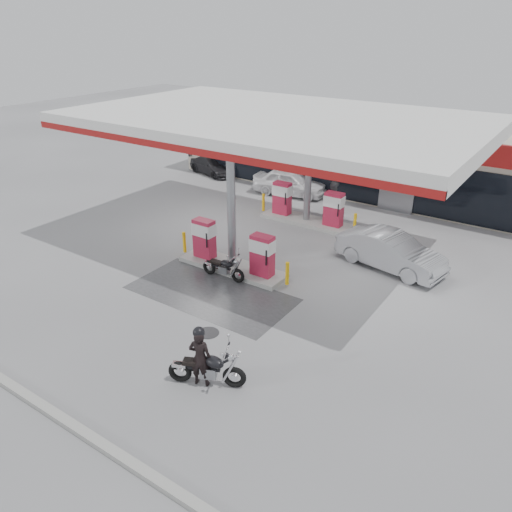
{
  "coord_description": "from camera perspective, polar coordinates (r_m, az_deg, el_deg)",
  "views": [
    {
      "loc": [
        10.64,
        -12.04,
        9.02
      ],
      "look_at": [
        1.49,
        1.44,
        1.2
      ],
      "focal_mm": 35.0,
      "sensor_mm": 36.0,
      "label": 1
    }
  ],
  "objects": [
    {
      "name": "ground",
      "position": [
        18.42,
        -6.39,
        -3.84
      ],
      "size": [
        90.0,
        90.0,
        0.0
      ],
      "primitive_type": "plane",
      "color": "gray",
      "rests_on": "ground"
    },
    {
      "name": "store_building",
      "position": [
        30.74,
        13.26,
        11.79
      ],
      "size": [
        22.0,
        8.22,
        4.0
      ],
      "color": "beige",
      "rests_on": "ground"
    },
    {
      "name": "biker_main",
      "position": [
        13.58,
        -6.39,
        -11.49
      ],
      "size": [
        0.73,
        0.6,
        1.71
      ],
      "primitive_type": "imported",
      "rotation": [
        0.0,
        0.0,
        3.49
      ],
      "color": "black",
      "rests_on": "ground"
    },
    {
      "name": "attendant",
      "position": [
        24.53,
        8.89,
        6.22
      ],
      "size": [
        1.06,
        1.18,
        1.98
      ],
      "primitive_type": "imported",
      "rotation": [
        0.0,
        0.0,
        1.97
      ],
      "color": "#5B5B60",
      "rests_on": "ground"
    },
    {
      "name": "hatchback_silver",
      "position": [
        20.28,
        15.11,
        0.53
      ],
      "size": [
        4.55,
        2.28,
        1.43
      ],
      "primitive_type": "imported",
      "rotation": [
        0.0,
        0.0,
        1.39
      ],
      "color": "#A0A2A8",
      "rests_on": "ground"
    },
    {
      "name": "parked_motorcycle",
      "position": [
        18.93,
        -3.68,
        -1.4
      ],
      "size": [
        1.89,
        0.72,
        0.97
      ],
      "rotation": [
        0.0,
        0.0,
        0.06
      ],
      "color": "black",
      "rests_on": "ground"
    },
    {
      "name": "pump_island_far",
      "position": [
        24.16,
        5.83,
        5.39
      ],
      "size": [
        5.14,
        1.3,
        1.78
      ],
      "color": "#9E9E99",
      "rests_on": "ground"
    },
    {
      "name": "main_motorcycle",
      "position": [
        13.76,
        -5.49,
        -12.79
      ],
      "size": [
        2.02,
        1.14,
        1.11
      ],
      "rotation": [
        0.0,
        0.0,
        0.44
      ],
      "color": "black",
      "rests_on": "ground"
    },
    {
      "name": "wet_patch",
      "position": [
        18.14,
        -5.18,
        -4.28
      ],
      "size": [
        6.0,
        3.0,
        0.0
      ],
      "primitive_type": "cube",
      "color": "#4C4C4F",
      "rests_on": "ground"
    },
    {
      "name": "drain_cover",
      "position": [
        16.02,
        -5.48,
        -8.74
      ],
      "size": [
        0.7,
        0.7,
        0.01
      ],
      "primitive_type": "cylinder",
      "color": "#38383A",
      "rests_on": "ground"
    },
    {
      "name": "parked_car_left",
      "position": [
        32.18,
        -5.0,
        10.25
      ],
      "size": [
        3.89,
        2.38,
        1.05
      ],
      "primitive_type": "imported",
      "rotation": [
        0.0,
        0.0,
        1.3
      ],
      "color": "black",
      "rests_on": "ground"
    },
    {
      "name": "pump_island_near",
      "position": [
        19.47,
        -2.72,
        0.36
      ],
      "size": [
        5.14,
        1.3,
        1.78
      ],
      "color": "#9E9E99",
      "rests_on": "ground"
    },
    {
      "name": "canopy",
      "position": [
        20.43,
        2.21,
        15.05
      ],
      "size": [
        16.0,
        10.02,
        5.51
      ],
      "color": "silver",
      "rests_on": "ground"
    },
    {
      "name": "sedan_white",
      "position": [
        28.13,
        3.88,
        8.39
      ],
      "size": [
        4.36,
        2.33,
        1.41
      ],
      "primitive_type": "imported",
      "rotation": [
        0.0,
        0.0,
        1.74
      ],
      "color": "white",
      "rests_on": "ground"
    },
    {
      "name": "kerb",
      "position": [
        14.78,
        -24.66,
        -14.39
      ],
      "size": [
        28.0,
        0.25,
        0.15
      ],
      "primitive_type": "cube",
      "color": "gray",
      "rests_on": "ground"
    }
  ]
}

